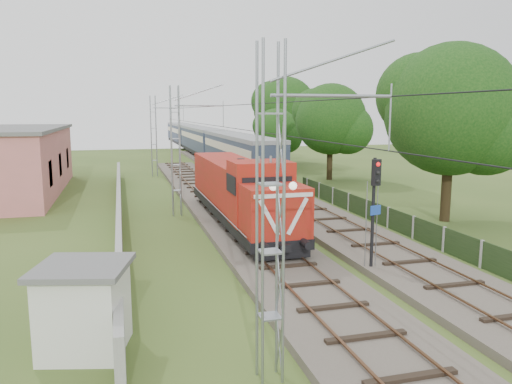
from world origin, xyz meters
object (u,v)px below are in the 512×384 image
object	(u,v)px
signal_post	(375,195)
locomotive	(239,190)
coach_rake	(201,139)
relay_hut	(84,308)

from	to	relation	value
signal_post	locomotive	bearing A→B (deg)	109.26
coach_rake	signal_post	size ratio (longest dim) A/B	14.71
locomotive	signal_post	world-z (taller)	signal_post
coach_rake	relay_hut	world-z (taller)	coach_rake
signal_post	coach_rake	bearing A→B (deg)	88.14
coach_rake	signal_post	distance (m)	53.86
locomotive	signal_post	size ratio (longest dim) A/B	3.40
relay_hut	coach_rake	bearing A→B (deg)	77.86
coach_rake	relay_hut	size ratio (longest dim) A/B	24.10
coach_rake	signal_post	xyz separation A→B (m)	(-1.75, -53.83, 0.66)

